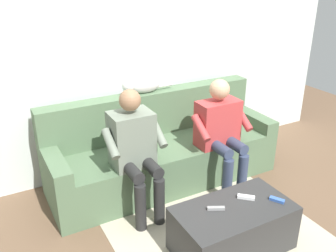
{
  "coord_description": "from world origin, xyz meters",
  "views": [
    {
      "loc": [
        1.58,
        2.9,
        2.12
      ],
      "look_at": [
        0.0,
        -0.01,
        0.67
      ],
      "focal_mm": 39.43,
      "sensor_mm": 36.0,
      "label": 1
    }
  ],
  "objects_px": {
    "couch": "(162,152)",
    "cat_on_backrest": "(141,86)",
    "remote_gray": "(216,208)",
    "person_right_seated": "(135,146)",
    "coffee_table": "(233,228)",
    "remote_white": "(246,197)",
    "remote_blue": "(277,200)",
    "person_left_seated": "(221,129)"
  },
  "relations": [
    {
      "from": "couch",
      "to": "cat_on_backrest",
      "type": "relative_size",
      "value": 4.2
    },
    {
      "from": "remote_gray",
      "to": "person_right_seated",
      "type": "bearing_deg",
      "value": 138.09
    },
    {
      "from": "person_right_seated",
      "to": "cat_on_backrest",
      "type": "distance_m",
      "value": 0.77
    },
    {
      "from": "couch",
      "to": "person_right_seated",
      "type": "height_order",
      "value": "person_right_seated"
    },
    {
      "from": "coffee_table",
      "to": "remote_gray",
      "type": "xyz_separation_m",
      "value": [
        0.14,
        -0.05,
        0.21
      ]
    },
    {
      "from": "couch",
      "to": "remote_white",
      "type": "relative_size",
      "value": 17.32
    },
    {
      "from": "person_right_seated",
      "to": "remote_blue",
      "type": "xyz_separation_m",
      "value": [
        -0.81,
        0.95,
        -0.25
      ]
    },
    {
      "from": "remote_white",
      "to": "remote_gray",
      "type": "bearing_deg",
      "value": 43.56
    },
    {
      "from": "coffee_table",
      "to": "cat_on_backrest",
      "type": "distance_m",
      "value": 1.67
    },
    {
      "from": "couch",
      "to": "remote_gray",
      "type": "distance_m",
      "value": 1.19
    },
    {
      "from": "couch",
      "to": "remote_gray",
      "type": "height_order",
      "value": "couch"
    },
    {
      "from": "remote_gray",
      "to": "remote_white",
      "type": "xyz_separation_m",
      "value": [
        -0.3,
        -0.01,
        0.0
      ]
    },
    {
      "from": "person_left_seated",
      "to": "cat_on_backrest",
      "type": "height_order",
      "value": "person_left_seated"
    },
    {
      "from": "couch",
      "to": "remote_blue",
      "type": "xyz_separation_m",
      "value": [
        -0.35,
        1.31,
        0.08
      ]
    },
    {
      "from": "couch",
      "to": "person_right_seated",
      "type": "distance_m",
      "value": 0.68
    },
    {
      "from": "person_right_seated",
      "to": "coffee_table",
      "type": "bearing_deg",
      "value": 118.06
    },
    {
      "from": "remote_blue",
      "to": "person_right_seated",
      "type": "bearing_deg",
      "value": 10.12
    },
    {
      "from": "remote_white",
      "to": "coffee_table",
      "type": "bearing_deg",
      "value": 61.36
    },
    {
      "from": "person_left_seated",
      "to": "person_right_seated",
      "type": "xyz_separation_m",
      "value": [
        0.91,
        -0.03,
        0.02
      ]
    },
    {
      "from": "coffee_table",
      "to": "remote_blue",
      "type": "distance_m",
      "value": 0.42
    },
    {
      "from": "person_left_seated",
      "to": "person_right_seated",
      "type": "height_order",
      "value": "person_right_seated"
    },
    {
      "from": "person_right_seated",
      "to": "remote_blue",
      "type": "bearing_deg",
      "value": 130.5
    },
    {
      "from": "couch",
      "to": "remote_white",
      "type": "height_order",
      "value": "couch"
    },
    {
      "from": "cat_on_backrest",
      "to": "remote_white",
      "type": "relative_size",
      "value": 4.12
    },
    {
      "from": "coffee_table",
      "to": "couch",
      "type": "bearing_deg",
      "value": -90.0
    },
    {
      "from": "remote_gray",
      "to": "remote_white",
      "type": "bearing_deg",
      "value": 27.83
    },
    {
      "from": "person_left_seated",
      "to": "cat_on_backrest",
      "type": "bearing_deg",
      "value": -48.06
    },
    {
      "from": "person_right_seated",
      "to": "cat_on_backrest",
      "type": "bearing_deg",
      "value": -120.37
    },
    {
      "from": "couch",
      "to": "remote_gray",
      "type": "xyz_separation_m",
      "value": [
        0.14,
        1.17,
        0.08
      ]
    },
    {
      "from": "person_right_seated",
      "to": "remote_white",
      "type": "relative_size",
      "value": 8.46
    },
    {
      "from": "cat_on_backrest",
      "to": "remote_gray",
      "type": "height_order",
      "value": "cat_on_backrest"
    },
    {
      "from": "couch",
      "to": "remote_blue",
      "type": "distance_m",
      "value": 1.36
    },
    {
      "from": "coffee_table",
      "to": "person_right_seated",
      "type": "xyz_separation_m",
      "value": [
        0.46,
        -0.86,
        0.46
      ]
    },
    {
      "from": "remote_blue",
      "to": "person_left_seated",
      "type": "bearing_deg",
      "value": -36.85
    },
    {
      "from": "cat_on_backrest",
      "to": "remote_gray",
      "type": "relative_size",
      "value": 4.17
    },
    {
      "from": "couch",
      "to": "remote_white",
      "type": "distance_m",
      "value": 1.18
    },
    {
      "from": "coffee_table",
      "to": "remote_blue",
      "type": "height_order",
      "value": "remote_blue"
    },
    {
      "from": "couch",
      "to": "person_right_seated",
      "type": "relative_size",
      "value": 2.05
    },
    {
      "from": "person_right_seated",
      "to": "remote_white",
      "type": "distance_m",
      "value": 1.04
    },
    {
      "from": "coffee_table",
      "to": "person_right_seated",
      "type": "bearing_deg",
      "value": -61.94
    },
    {
      "from": "person_right_seated",
      "to": "remote_blue",
      "type": "height_order",
      "value": "person_right_seated"
    },
    {
      "from": "remote_gray",
      "to": "person_left_seated",
      "type": "bearing_deg",
      "value": 79.37
    }
  ]
}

